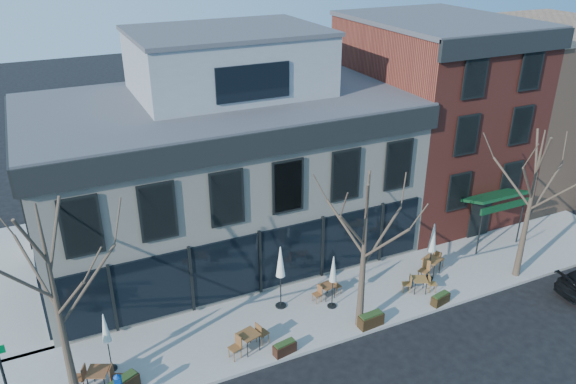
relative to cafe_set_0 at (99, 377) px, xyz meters
name	(u,v)px	position (x,y,z in m)	size (l,w,h in m)	color
ground	(260,296)	(7.65, 2.99, -0.66)	(120.00, 120.00, 0.00)	black
sidewalk_front	(343,302)	(10.90, 0.84, -0.58)	(33.50, 4.70, 0.15)	gray
corner_building	(221,165)	(7.72, 8.06, 4.07)	(18.39, 10.39, 11.10)	beige
red_brick_building	(430,115)	(20.65, 7.97, 4.98)	(8.20, 11.78, 11.18)	maroon
bg_building	(539,101)	(30.65, 8.99, 4.34)	(12.00, 12.00, 10.00)	#8C664C
tree_corner	(58,306)	(-0.84, -0.21, 3.59)	(3.93, 3.98, 7.92)	#382B21
tree_mid	(364,251)	(10.66, -0.91, 3.14)	(3.50, 3.55, 7.04)	#382B21
tree_right	(530,204)	(19.66, -0.91, 3.36)	(3.72, 3.77, 7.48)	#382B21
sign_pole	(5,381)	(-2.85, -0.51, 1.42)	(0.50, 0.10, 3.40)	black
cafe_set_0	(99,377)	(0.00, 0.00, 0.00)	(1.89, 1.21, 0.99)	brown
cafe_set_2	(249,340)	(5.76, -0.42, 0.00)	(1.93, 0.97, 0.99)	brown
cafe_set_3	(327,290)	(10.31, 1.38, -0.09)	(1.59, 0.72, 0.82)	brown
cafe_set_4	(419,283)	(14.45, -0.03, -0.06)	(1.65, 1.05, 0.86)	brown
cafe_set_5	(431,264)	(15.90, 0.96, 0.02)	(1.98, 1.21, 1.03)	brown
umbrella_0	(106,331)	(0.56, 0.82, 1.33)	(0.42, 0.42, 2.60)	black
umbrella_2	(280,265)	(8.11, 1.66, 1.68)	(0.50, 0.50, 3.10)	black
umbrella_3	(333,272)	(10.19, 0.67, 1.35)	(0.42, 0.42, 2.63)	black
umbrella_4	(433,241)	(15.49, 0.62, 1.64)	(0.49, 0.49, 3.04)	black
planter_1	(285,348)	(6.98, -1.21, -0.24)	(1.00, 0.53, 0.53)	black
planter_2	(371,320)	(11.04, -1.21, -0.20)	(1.14, 0.52, 0.63)	black
planter_3	(440,299)	(14.75, -1.21, -0.25)	(0.99, 0.56, 0.52)	black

